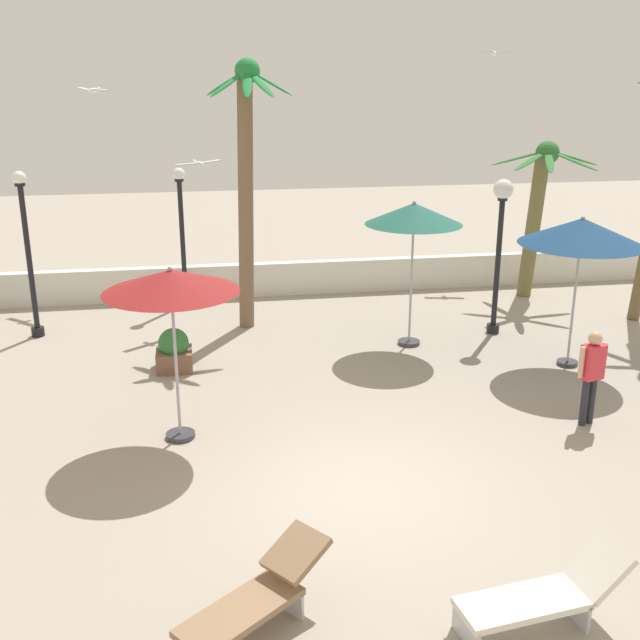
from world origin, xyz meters
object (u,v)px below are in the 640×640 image
(lamp_post_3, at_px, (28,251))
(planter, at_px, (174,351))
(guest_0, at_px, (592,369))
(lamp_post_0, at_px, (500,230))
(seagull_1, at_px, (94,90))
(palm_tree_2, at_px, (246,171))
(patio_umbrella_1, at_px, (414,215))
(seagull_2, at_px, (198,163))
(patio_umbrella_2, at_px, (582,232))
(lounge_chair_0, at_px, (256,597))
(patio_umbrella_0, at_px, (171,283))
(seagull_0, at_px, (494,53))
(lounge_chair_1, at_px, (544,596))
(lamp_post_2, at_px, (182,232))
(palm_tree_1, at_px, (539,199))

(lamp_post_3, height_order, planter, lamp_post_3)
(planter, bearing_deg, guest_0, -27.78)
(lamp_post_0, xyz_separation_m, seagull_1, (-8.86, 5.06, 2.82))
(palm_tree_2, bearing_deg, patio_umbrella_1, -28.69)
(lamp_post_0, bearing_deg, seagull_2, 160.26)
(guest_0, xyz_separation_m, seagull_2, (-6.19, 6.99, 2.65))
(patio_umbrella_2, bearing_deg, lounge_chair_0, -135.91)
(patio_umbrella_0, bearing_deg, seagull_0, 48.42)
(lamp_post_0, height_order, lounge_chair_1, lamp_post_0)
(planter, bearing_deg, lamp_post_3, 140.56)
(planter, bearing_deg, lounge_chair_1, -63.77)
(lamp_post_0, height_order, lamp_post_2, lamp_post_0)
(patio_umbrella_1, bearing_deg, planter, -172.67)
(palm_tree_1, xyz_separation_m, guest_0, (-2.30, -7.40, -1.55))
(lounge_chair_0, relative_size, planter, 2.11)
(patio_umbrella_2, xyz_separation_m, lounge_chair_0, (-6.84, -6.63, -2.32))
(lamp_post_0, bearing_deg, patio_umbrella_0, -149.49)
(lamp_post_2, bearing_deg, planter, -92.77)
(patio_umbrella_2, bearing_deg, patio_umbrella_0, -165.63)
(patio_umbrella_1, relative_size, palm_tree_1, 0.78)
(patio_umbrella_2, distance_m, guest_0, 3.24)
(lamp_post_3, xyz_separation_m, guest_0, (9.92, -6.13, -0.94))
(palm_tree_2, xyz_separation_m, lamp_post_3, (-4.75, 0.07, -1.63))
(palm_tree_2, bearing_deg, patio_umbrella_0, -106.02)
(patio_umbrella_0, height_order, lounge_chair_0, patio_umbrella_0)
(palm_tree_1, bearing_deg, lamp_post_3, -174.07)
(patio_umbrella_0, xyz_separation_m, patio_umbrella_2, (7.69, 1.97, 0.12))
(lounge_chair_1, bearing_deg, seagull_0, 71.81)
(patio_umbrella_2, height_order, palm_tree_1, palm_tree_1)
(lamp_post_3, xyz_separation_m, seagull_0, (11.99, 4.41, 4.14))
(lamp_post_0, xyz_separation_m, seagull_2, (-6.39, 2.29, 1.29))
(lamp_post_3, xyz_separation_m, seagull_2, (3.73, 0.86, 1.70))
(lounge_chair_1, bearing_deg, patio_umbrella_2, 61.65)
(patio_umbrella_0, distance_m, lounge_chair_1, 6.78)
(seagull_0, bearing_deg, lounge_chair_0, -118.63)
(seagull_2, xyz_separation_m, planter, (-0.68, -3.37, -3.26))
(palm_tree_1, bearing_deg, planter, -157.61)
(guest_0, height_order, seagull_1, seagull_1)
(planter, bearing_deg, lounge_chair_0, -82.71)
(planter, bearing_deg, patio_umbrella_2, -7.61)
(seagull_0, xyz_separation_m, planter, (-8.94, -6.91, -5.70))
(palm_tree_2, height_order, lamp_post_3, palm_tree_2)
(lamp_post_2, bearing_deg, palm_tree_1, -3.91)
(lamp_post_0, height_order, seagull_0, seagull_0)
(palm_tree_1, height_order, lamp_post_3, palm_tree_1)
(lamp_post_2, xyz_separation_m, lounge_chair_0, (0.77, -12.06, -1.45))
(lamp_post_0, bearing_deg, lamp_post_3, 171.92)
(patio_umbrella_1, distance_m, lounge_chair_0, 9.54)
(seagull_0, distance_m, seagull_1, 10.79)
(patio_umbrella_2, relative_size, planter, 3.57)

